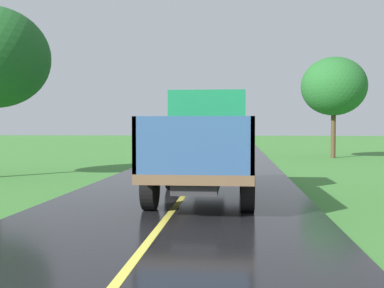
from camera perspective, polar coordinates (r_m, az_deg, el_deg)
banana_truck_near at (r=12.38m, az=1.74°, el=0.26°), size 2.38×5.82×2.80m
roadside_tree_near_left at (r=29.51m, az=16.93°, el=6.74°), size 3.90×3.90×6.08m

